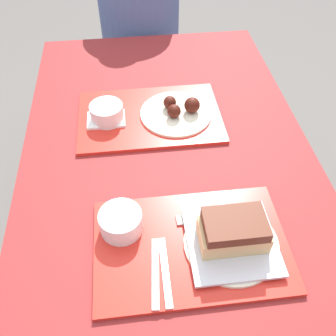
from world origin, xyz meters
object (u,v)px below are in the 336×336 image
wings_plate_far (178,111)px  person_seated_across (139,7)px  brisket_sandwich_plate (233,236)px  tray_far (150,117)px  tray_near (191,245)px  bowl_coleslaw_far (107,112)px  bowl_coleslaw_near (121,221)px

wings_plate_far → person_seated_across: (-0.07, 0.77, -0.00)m
wings_plate_far → person_seated_across: person_seated_across is taller
person_seated_across → brisket_sandwich_plate: bearing=-84.0°
tray_far → brisket_sandwich_plate: 0.52m
tray_near → brisket_sandwich_plate: (0.09, -0.01, 0.04)m
person_seated_across → tray_far: bearing=-91.2°
brisket_sandwich_plate → bowl_coleslaw_far: brisket_sandwich_plate is taller
bowl_coleslaw_near → tray_far: bearing=76.2°
bowl_coleslaw_near → bowl_coleslaw_far: same height
person_seated_across → bowl_coleslaw_near: bearing=-95.8°
bowl_coleslaw_near → bowl_coleslaw_far: bearing=94.1°
brisket_sandwich_plate → bowl_coleslaw_far: (-0.28, 0.49, -0.00)m
brisket_sandwich_plate → bowl_coleslaw_near: bearing=163.7°
bowl_coleslaw_near → bowl_coleslaw_far: (-0.03, 0.42, 0.00)m
tray_far → bowl_coleslaw_far: (-0.13, -0.01, 0.04)m
tray_far → wings_plate_far: (0.09, -0.01, 0.02)m
tray_near → brisket_sandwich_plate: brisket_sandwich_plate is taller
bowl_coleslaw_near → brisket_sandwich_plate: brisket_sandwich_plate is taller
brisket_sandwich_plate → person_seated_across: bearing=96.0°
tray_far → brisket_sandwich_plate: brisket_sandwich_plate is taller
bowl_coleslaw_far → wings_plate_far: size_ratio=0.45×
tray_near → bowl_coleslaw_near: bearing=158.4°
tray_near → bowl_coleslaw_far: 0.52m
tray_far → person_seated_across: bearing=88.8°
person_seated_across → tray_near: bearing=-88.2°
tray_far → wings_plate_far: wings_plate_far is taller
wings_plate_far → person_seated_across: size_ratio=0.32×
tray_far → bowl_coleslaw_far: size_ratio=4.42×
bowl_coleslaw_far → wings_plate_far: 0.23m
wings_plate_far → tray_far: bearing=176.5°
bowl_coleslaw_far → bowl_coleslaw_near: bearing=-85.9°
brisket_sandwich_plate → bowl_coleslaw_far: bearing=120.0°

